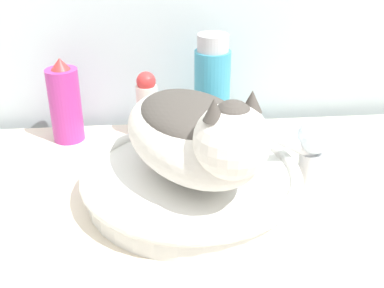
% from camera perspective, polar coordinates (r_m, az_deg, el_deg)
% --- Properties ---
extents(sink_basin, '(0.36, 0.36, 0.05)m').
position_cam_1_polar(sink_basin, '(0.78, -0.09, -4.31)').
color(sink_basin, silver).
rests_on(sink_basin, vanity_counter).
extents(cat, '(0.27, 0.33, 0.17)m').
position_cam_1_polar(cat, '(0.72, 0.60, 1.38)').
color(cat, silver).
rests_on(cat, sink_basin).
extents(faucet, '(0.15, 0.06, 0.13)m').
position_cam_1_polar(faucet, '(0.82, 13.43, -0.19)').
color(faucet, silver).
rests_on(faucet, vanity_counter).
extents(deodorant_stick, '(0.04, 0.04, 0.14)m').
position_cam_1_polar(deodorant_stick, '(0.96, -5.34, 4.64)').
color(deodorant_stick, silver).
rests_on(deodorant_stick, vanity_counter).
extents(mouthwash_bottle, '(0.07, 0.07, 0.21)m').
position_cam_1_polar(mouthwash_bottle, '(0.96, 2.39, 6.65)').
color(mouthwash_bottle, teal).
rests_on(mouthwash_bottle, vanity_counter).
extents(spray_bottle_trigger, '(0.06, 0.06, 0.17)m').
position_cam_1_polar(spray_bottle_trigger, '(0.97, -14.80, 4.69)').
color(spray_bottle_trigger, '#B2338C').
rests_on(spray_bottle_trigger, vanity_counter).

